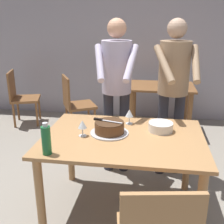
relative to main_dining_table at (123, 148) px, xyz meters
name	(u,v)px	position (x,y,z in m)	size (l,w,h in m)	color
ground_plane	(122,208)	(0.00, 0.00, -0.64)	(14.00, 14.00, 0.00)	gray
back_wall	(141,41)	(0.00, 2.70, 0.71)	(10.00, 0.12, 2.70)	#ADA8B2
main_dining_table	(123,148)	(0.00, 0.00, 0.00)	(1.39, 0.99, 0.75)	tan
cake_on_platter	(109,128)	(-0.13, 0.04, 0.16)	(0.34, 0.34, 0.11)	silver
cake_knife	(102,120)	(-0.20, 0.06, 0.23)	(0.27, 0.09, 0.02)	silver
plate_stack	(161,127)	(0.32, 0.17, 0.15)	(0.22, 0.22, 0.08)	white
wine_glass_near	(82,125)	(-0.35, -0.05, 0.21)	(0.08, 0.08, 0.14)	silver
wine_glass_far	(129,114)	(0.02, 0.30, 0.21)	(0.08, 0.08, 0.14)	silver
water_bottle	(46,140)	(-0.53, -0.41, 0.23)	(0.07, 0.07, 0.25)	#1E6B38
person_cutting_cake	(116,81)	(-0.16, 0.71, 0.44)	(0.47, 0.56, 1.72)	#2D2D38
person_standing_beside	(174,82)	(0.44, 0.74, 0.44)	(0.46, 0.57, 1.72)	#2D2D38
background_table	(160,96)	(0.35, 2.00, -0.06)	(1.00, 0.70, 0.74)	brown
background_chair_0	(75,102)	(-0.94, 1.75, -0.15)	(0.60, 0.60, 0.90)	brown
background_chair_2	(21,96)	(-1.94, 1.98, -0.15)	(0.55, 0.55, 0.90)	brown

